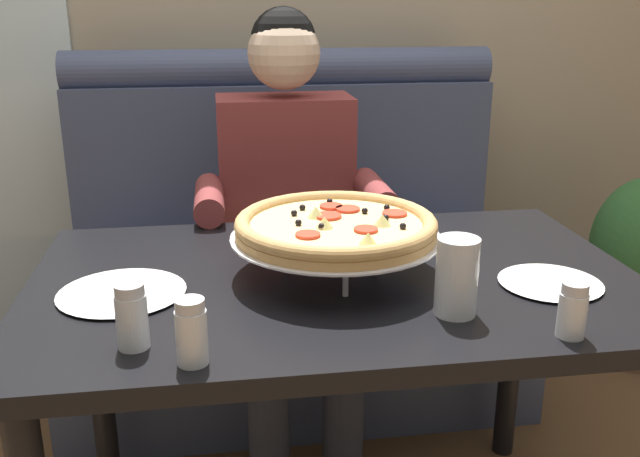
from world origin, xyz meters
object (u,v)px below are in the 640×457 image
at_px(drinking_glass, 457,280).
at_px(potted_plant, 639,262).
at_px(plate_near_left, 122,290).
at_px(shaker_oregano, 572,314).
at_px(shaker_pepper_flakes, 132,321).
at_px(plate_near_right, 550,280).
at_px(dining_table, 336,314).
at_px(shaker_parmesan, 192,337).
at_px(pizza, 337,227).
at_px(booth_bench, 292,272).
at_px(diner_main, 289,207).

xyz_separation_m(drinking_glass, potted_plant, (1.07, 1.02, -0.41)).
height_order(plate_near_left, drinking_glass, drinking_glass).
relative_size(shaker_oregano, plate_near_left, 0.39).
bearing_deg(shaker_pepper_flakes, plate_near_right, 10.40).
height_order(dining_table, shaker_pepper_flakes, shaker_pepper_flakes).
distance_m(drinking_glass, potted_plant, 1.54).
bearing_deg(dining_table, shaker_parmesan, -130.85).
bearing_deg(pizza, shaker_pepper_flakes, -145.24).
bearing_deg(booth_bench, pizza, -89.89).
bearing_deg(shaker_oregano, pizza, 135.77).
xyz_separation_m(booth_bench, plate_near_left, (-0.44, -0.91, 0.35)).
distance_m(shaker_parmesan, potted_plant, 1.96).
distance_m(shaker_oregano, drinking_glass, 0.21).
bearing_deg(drinking_glass, shaker_parmesan, -166.27).
relative_size(plate_near_left, drinking_glass, 1.71).
bearing_deg(dining_table, shaker_oregano, -43.64).
height_order(drinking_glass, potted_plant, drinking_glass).
xyz_separation_m(shaker_oregano, shaker_pepper_flakes, (-0.75, 0.07, 0.01)).
bearing_deg(shaker_pepper_flakes, shaker_oregano, -5.45).
distance_m(pizza, plate_near_right, 0.45).
distance_m(plate_near_left, potted_plant, 1.92).
relative_size(shaker_pepper_flakes, drinking_glass, 0.77).
distance_m(dining_table, shaker_pepper_flakes, 0.49).
relative_size(diner_main, pizza, 2.88).
relative_size(booth_bench, diner_main, 1.17).
bearing_deg(shaker_oregano, dining_table, 136.36).
bearing_deg(plate_near_left, potted_plant, 26.41).
relative_size(shaker_oregano, plate_near_right, 0.47).
xyz_separation_m(diner_main, plate_near_right, (0.46, -0.72, 0.04)).
distance_m(booth_bench, drinking_glass, 1.18).
xyz_separation_m(plate_near_right, drinking_glass, (-0.24, -0.10, 0.06)).
relative_size(diner_main, potted_plant, 1.82).
relative_size(booth_bench, pizza, 3.37).
distance_m(dining_table, shaker_oregano, 0.51).
xyz_separation_m(pizza, shaker_parmesan, (-0.29, -0.34, -0.06)).
bearing_deg(drinking_glass, plate_near_right, 23.30).
bearing_deg(plate_near_left, shaker_oregano, -20.78).
distance_m(shaker_pepper_flakes, potted_plant, 2.00).
distance_m(diner_main, potted_plant, 1.34).
height_order(plate_near_left, plate_near_right, same).
height_order(booth_bench, potted_plant, booth_bench).
distance_m(shaker_oregano, shaker_pepper_flakes, 0.75).
bearing_deg(drinking_glass, diner_main, 105.02).
bearing_deg(potted_plant, shaker_parmesan, -143.60).
bearing_deg(shaker_oregano, diner_main, 112.44).
bearing_deg(shaker_oregano, shaker_parmesan, 179.90).
relative_size(booth_bench, drinking_glass, 10.07).
height_order(pizza, shaker_pepper_flakes, pizza).
xyz_separation_m(diner_main, pizza, (0.04, -0.60, 0.13)).
height_order(pizza, shaker_oregano, pizza).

